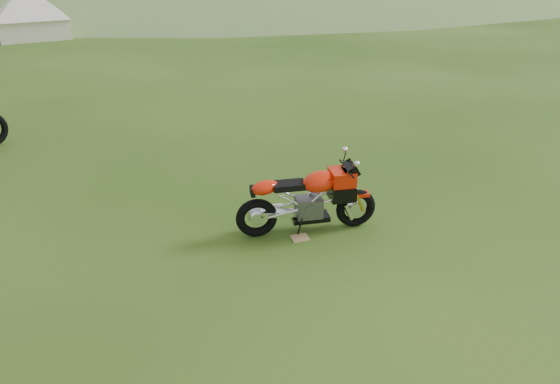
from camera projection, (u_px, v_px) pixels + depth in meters
ground at (294, 250)px, 6.03m from camera, size 120.00×120.00×0.00m
sport_motorcycle at (308, 195)px, 6.20m from camera, size 1.88×1.07×1.10m
plywood_board at (300, 238)px, 6.27m from camera, size 0.27×0.23×0.02m
tent_left at (29, 9)px, 19.78m from camera, size 2.80×2.80×2.33m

